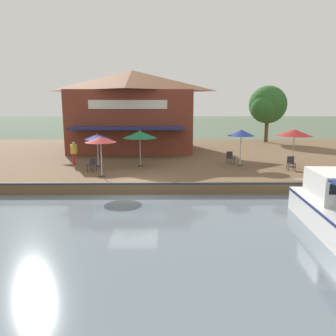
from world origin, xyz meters
The scene contains 15 objects.
ground_plane centered at (0.00, 0.00, 0.00)m, with size 220.00×220.00×0.00m, color #4C5B47.
quay_deck centered at (-11.00, 0.00, 0.30)m, with size 22.00×56.00×0.60m, color brown.
quay_edge_fender centered at (-0.10, 0.00, 0.65)m, with size 0.20×50.40×0.10m, color #2D2D33.
waterfront_restaurant centered at (-13.69, -1.26, 4.20)m, with size 9.82×10.91×7.08m.
patio_umbrella_back_row centered at (-4.81, 10.14, 2.89)m, with size 2.25×2.25×2.55m.
patio_umbrella_near_quay_edge centered at (-5.15, -2.82, 2.60)m, with size 1.82×1.82×2.22m.
patio_umbrella_mid_patio_left centered at (-1.98, -1.99, 2.75)m, with size 1.79×1.79×2.37m.
patio_umbrella_by_entrance centered at (-5.29, -0.01, 2.73)m, with size 2.26×2.26×2.41m.
patio_umbrella_far_corner centered at (-5.36, 6.78, 2.84)m, with size 1.78×1.78×2.49m.
cafe_chair_mid_patio centered at (-6.13, 6.25, 1.08)m, with size 0.53×0.53×0.85m.
cafe_chair_facing_river centered at (-3.63, -2.90, 1.08)m, with size 0.55×0.55×0.85m.
cafe_chair_back_row_seat centered at (-3.91, 9.70, 1.08)m, with size 0.48×0.48×0.85m.
person_mid_patio centered at (-5.82, -4.61, 1.59)m, with size 0.45×0.45×1.60m.
tree_upstream_bank centered at (-19.07, 12.62, 4.54)m, with size 4.23×4.03×6.07m.
tree_behind_restaurant centered at (-18.85, -4.41, 4.95)m, with size 4.24×4.04×6.49m.
Camera 1 is at (16.54, 1.66, 4.75)m, focal length 35.00 mm.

